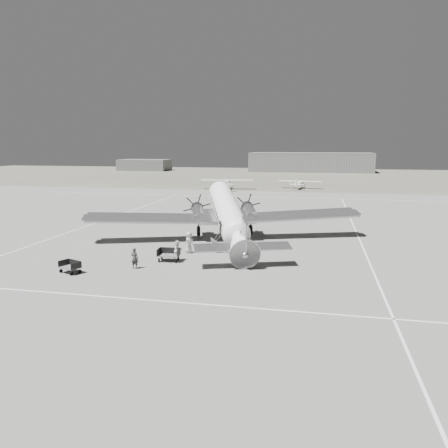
{
  "coord_description": "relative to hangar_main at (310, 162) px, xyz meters",
  "views": [
    {
      "loc": [
        7.77,
        -37.39,
        9.13
      ],
      "look_at": [
        -0.3,
        0.14,
        2.2
      ],
      "focal_mm": 35.0,
      "sensor_mm": 36.0,
      "label": 1
    }
  ],
  "objects": [
    {
      "name": "light_plane_left",
      "position": [
        -15.92,
        -67.77,
        -2.15
      ],
      "size": [
        12.33,
        10.59,
        2.3
      ],
      "primitive_type": null,
      "rotation": [
        0.0,
        0.0,
        0.16
      ],
      "color": "white",
      "rests_on": "ground"
    },
    {
      "name": "taxi_line_right",
      "position": [
        7.0,
        -120.0,
        -3.29
      ],
      "size": [
        0.15,
        80.0,
        0.01
      ],
      "primitive_type": "cube",
      "color": "silver",
      "rests_on": "ground"
    },
    {
      "name": "grass_infield",
      "position": [
        -5.0,
        -25.0,
        -3.3
      ],
      "size": [
        260.0,
        90.0,
        0.01
      ],
      "primitive_type": "cube",
      "color": "#5A584C",
      "rests_on": "ground"
    },
    {
      "name": "taxi_line_near",
      "position": [
        -5.0,
        -134.0,
        -3.29
      ],
      "size": [
        60.0,
        0.15,
        0.01
      ],
      "primitive_type": "cube",
      "color": "silver",
      "rests_on": "ground"
    },
    {
      "name": "ramp_agent",
      "position": [
        -8.02,
        -124.83,
        -2.49
      ],
      "size": [
        0.95,
        1.0,
        1.62
      ],
      "primitive_type": "imported",
      "rotation": [
        0.0,
        0.0,
        0.99
      ],
      "color": "silver",
      "rests_on": "ground"
    },
    {
      "name": "baggage_cart_far",
      "position": [
        -14.58,
        -129.87,
        -2.86
      ],
      "size": [
        1.88,
        1.62,
        0.89
      ],
      "primitive_type": null,
      "rotation": [
        0.0,
        0.0,
        -0.39
      ],
      "color": "#575757",
      "rests_on": "ground"
    },
    {
      "name": "dc3_airliner",
      "position": [
        -5.3,
        -117.86,
        -0.7
      ],
      "size": [
        31.97,
        26.85,
        5.19
      ],
      "primitive_type": null,
      "rotation": [
        0.0,
        0.0,
        0.34
      ],
      "color": "#B3B3B5",
      "rests_on": "ground"
    },
    {
      "name": "baggage_cart_near",
      "position": [
        -8.66,
        -125.25,
        -2.79
      ],
      "size": [
        1.9,
        1.41,
        1.02
      ],
      "primitive_type": null,
      "rotation": [
        0.0,
        0.0,
        0.08
      ],
      "color": "#575757",
      "rests_on": "ground"
    },
    {
      "name": "light_plane_right",
      "position": [
        -0.98,
        -62.81,
        -2.36
      ],
      "size": [
        10.0,
        8.56,
        1.88
      ],
      "primitive_type": null,
      "rotation": [
        0.0,
        0.0,
        -0.14
      ],
      "color": "white",
      "rests_on": "ground"
    },
    {
      "name": "hangar_main",
      "position": [
        0.0,
        0.0,
        0.0
      ],
      "size": [
        42.0,
        14.0,
        6.6
      ],
      "color": "slate",
      "rests_on": "ground"
    },
    {
      "name": "taxi_line_left",
      "position": [
        -23.0,
        -110.0,
        -3.29
      ],
      "size": [
        0.15,
        60.0,
        0.01
      ],
      "primitive_type": "cube",
      "color": "silver",
      "rests_on": "ground"
    },
    {
      "name": "ground",
      "position": [
        -5.0,
        -120.0,
        -3.3
      ],
      "size": [
        260.0,
        260.0,
        0.0
      ],
      "primitive_type": "plane",
      "color": "slate",
      "rests_on": "ground"
    },
    {
      "name": "taxi_line_horizon",
      "position": [
        -5.0,
        -80.0,
        -3.29
      ],
      "size": [
        90.0,
        0.15,
        0.01
      ],
      "primitive_type": "cube",
      "color": "silver",
      "rests_on": "ground"
    },
    {
      "name": "ground_crew",
      "position": [
        -10.46,
        -127.79,
        -2.51
      ],
      "size": [
        0.6,
        0.42,
        1.58
      ],
      "primitive_type": "imported",
      "rotation": [
        0.0,
        0.0,
        3.07
      ],
      "color": "#2A2A2A",
      "rests_on": "ground"
    },
    {
      "name": "shed_secondary",
      "position": [
        -60.0,
        -5.0,
        -1.3
      ],
      "size": [
        18.0,
        10.0,
        4.0
      ],
      "primitive_type": "cube",
      "color": "#575757",
      "rests_on": "ground"
    },
    {
      "name": "passenger",
      "position": [
        -7.85,
        -122.26,
        -2.37
      ],
      "size": [
        0.86,
        1.05,
        1.85
      ],
      "primitive_type": "imported",
      "rotation": [
        0.0,
        0.0,
        1.22
      ],
      "color": "#AEAEAC",
      "rests_on": "ground"
    }
  ]
}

